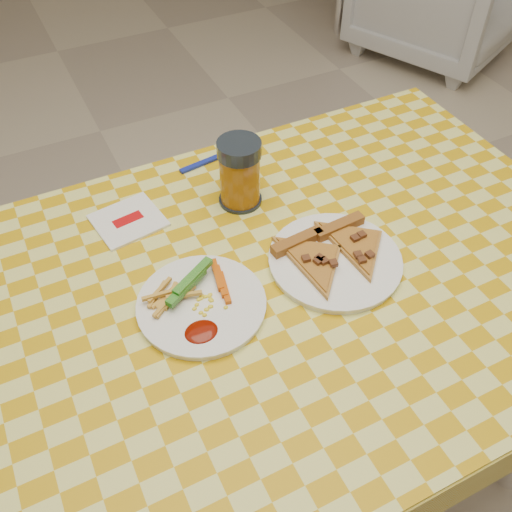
% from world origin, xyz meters
% --- Properties ---
extents(ground, '(8.00, 8.00, 0.00)m').
position_xyz_m(ground, '(0.00, 0.00, 0.00)').
color(ground, '#B8A694').
rests_on(ground, ground).
extents(table, '(1.28, 0.88, 0.76)m').
position_xyz_m(table, '(0.00, 0.00, 0.68)').
color(table, white).
rests_on(table, ground).
extents(plate_left, '(0.30, 0.30, 0.01)m').
position_xyz_m(plate_left, '(-0.16, 0.00, 0.76)').
color(plate_left, white).
rests_on(plate_left, table).
extents(plate_right, '(0.29, 0.29, 0.01)m').
position_xyz_m(plate_right, '(0.11, -0.01, 0.76)').
color(plate_right, white).
rests_on(plate_right, table).
extents(fries_veggies, '(0.17, 0.16, 0.04)m').
position_xyz_m(fries_veggies, '(-0.17, 0.02, 0.78)').
color(fries_veggies, gold).
rests_on(fries_veggies, plate_left).
extents(pizza_slices, '(0.24, 0.22, 0.02)m').
position_xyz_m(pizza_slices, '(0.11, 0.00, 0.78)').
color(pizza_slices, '#C7843D').
rests_on(pizza_slices, plate_right).
extents(drink_glass, '(0.09, 0.09, 0.15)m').
position_xyz_m(drink_glass, '(0.02, 0.23, 0.83)').
color(drink_glass, black).
rests_on(drink_glass, table).
extents(napkin, '(0.15, 0.14, 0.01)m').
position_xyz_m(napkin, '(-0.21, 0.27, 0.76)').
color(napkin, white).
rests_on(napkin, table).
extents(fork, '(0.16, 0.04, 0.01)m').
position_xyz_m(fork, '(0.02, 0.39, 0.76)').
color(fork, '#152495').
rests_on(fork, table).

